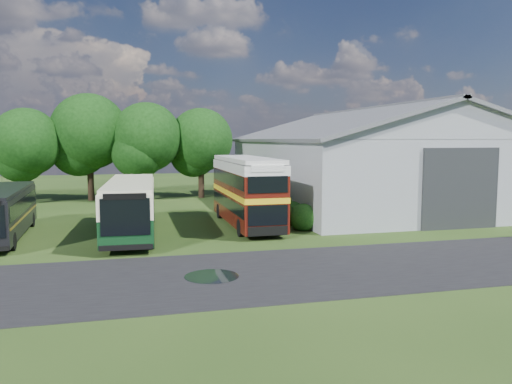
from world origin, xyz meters
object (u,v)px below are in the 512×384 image
object	(u,v)px
bus_maroon_double	(246,192)
bus_dark_single	(2,212)
bus_green_single	(131,206)
storage_shed	(369,155)

from	to	relation	value
bus_maroon_double	bus_dark_single	xyz separation A→B (m)	(-14.10, -0.62, -0.70)
bus_green_single	bus_dark_single	world-z (taller)	bus_green_single
storage_shed	bus_green_single	bearing A→B (deg)	-155.28
bus_dark_single	bus_maroon_double	bearing A→B (deg)	-0.27
bus_maroon_double	bus_dark_single	size ratio (longest dim) A/B	1.00
bus_green_single	bus_dark_single	xyz separation A→B (m)	(-6.95, 0.70, -0.19)
storage_shed	bus_dark_single	xyz separation A→B (m)	(-26.50, -8.30, -2.68)
bus_green_single	bus_maroon_double	bearing A→B (deg)	13.33
storage_shed	bus_maroon_double	world-z (taller)	storage_shed
storage_shed	bus_green_single	xyz separation A→B (m)	(-19.55, -9.00, -2.50)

